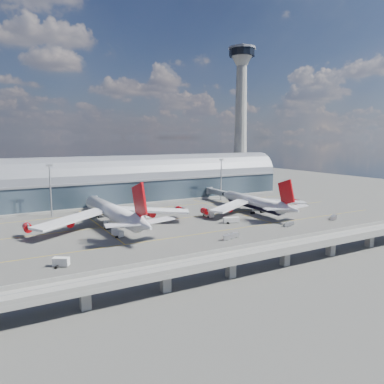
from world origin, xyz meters
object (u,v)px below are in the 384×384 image
airliner_right (255,203)px  cargo_train_1 (289,224)px  cargo_train_2 (333,217)px  service_truck_1 (61,262)px  service_truck_5 (111,224)px  cargo_train_0 (231,236)px  floodlight_mast_left (50,189)px  service_truck_0 (118,233)px  service_truck_2 (231,220)px  control_tower (241,119)px  floodlight_mast_right (221,178)px  service_truck_3 (208,214)px  airliner_left (114,212)px  service_truck_4 (145,215)px

airliner_right → cargo_train_1: bearing=-97.8°
airliner_right → cargo_train_2: airliner_right is taller
cargo_train_1 → cargo_train_2: size_ratio=0.95×
service_truck_1 → cargo_train_1: size_ratio=0.72×
service_truck_5 → cargo_train_0: bearing=-113.1°
floodlight_mast_left → service_truck_0: bearing=-72.8°
service_truck_0 → cargo_train_0: bearing=-45.1°
floodlight_mast_left → service_truck_2: size_ratio=3.42×
control_tower → floodlight_mast_right: 58.76m
service_truck_0 → airliner_right: bearing=-3.2°
service_truck_3 → cargo_train_1: bearing=-57.1°
service_truck_3 → floodlight_mast_left: bearing=149.9°
airliner_left → service_truck_1: 50.05m
cargo_train_1 → cargo_train_2: 28.13m
airliner_right → service_truck_4: bearing=166.5°
airliner_left → cargo_train_2: size_ratio=10.06×
service_truck_1 → airliner_left: bearing=-3.4°
airliner_right → service_truck_0: size_ratio=9.73×
cargo_train_2 → floodlight_mast_right: bearing=43.4°
service_truck_1 → service_truck_5: service_truck_5 is taller
service_truck_4 → airliner_left: bearing=-158.1°
airliner_right → service_truck_0: bearing=-169.5°
airliner_right → service_truck_0: airliner_right is taller
service_truck_5 → cargo_train_1: bearing=-90.7°
airliner_right → service_truck_4: (-54.74, 15.60, -3.91)m
floodlight_mast_right → airliner_left: bearing=-154.9°
service_truck_3 → cargo_train_2: 59.72m
service_truck_0 → service_truck_1: size_ratio=1.25×
service_truck_3 → service_truck_1: bearing=-152.7°
control_tower → airliner_right: 93.56m
airliner_left → airliner_right: 73.83m
service_truck_1 → service_truck_2: service_truck_1 is taller
service_truck_0 → service_truck_4: size_ratio=1.38×
cargo_train_2 → service_truck_4: bearing=90.0°
control_tower → service_truck_5: 142.67m
airliner_left → service_truck_1: airliner_left is taller
control_tower → cargo_train_0: size_ratio=12.27×
airliner_left → cargo_train_0: size_ratio=9.01×
control_tower → service_truck_4: (-96.35, -54.17, -50.33)m
service_truck_1 → service_truck_4: bearing=-10.4°
service_truck_0 → service_truck_5: size_ratio=0.97×
airliner_right → cargo_train_0: (-40.33, -35.59, -4.26)m
floodlight_mast_right → service_truck_4: size_ratio=5.43×
service_truck_0 → cargo_train_1: bearing=-26.6°
control_tower → floodlight_mast_left: (-135.00, -28.00, -38.00)m
service_truck_0 → service_truck_5: service_truck_5 is taller
control_tower → airliner_right: size_ratio=1.62×
service_truck_0 → cargo_train_0: size_ratio=0.78×
airliner_left → service_truck_2: bearing=-21.9°
control_tower → service_truck_1: bearing=-143.8°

